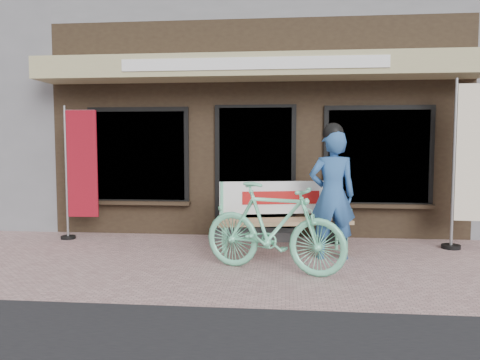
# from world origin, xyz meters

# --- Properties ---
(ground) EXTENTS (70.00, 70.00, 0.00)m
(ground) POSITION_xyz_m (0.00, 0.00, 0.00)
(ground) COLOR tan
(ground) RESTS_ON ground
(storefront) EXTENTS (7.00, 6.77, 6.00)m
(storefront) POSITION_xyz_m (0.00, 4.96, 2.99)
(storefront) COLOR black
(storefront) RESTS_ON ground
(bench) EXTENTS (1.94, 0.86, 1.02)m
(bench) POSITION_xyz_m (0.47, 0.80, 0.60)
(bench) COLOR #73E0AE
(bench) RESTS_ON ground
(person) EXTENTS (0.68, 0.50, 1.84)m
(person) POSITION_xyz_m (1.14, 0.56, 0.90)
(person) COLOR #2B5695
(person) RESTS_ON ground
(bicycle) EXTENTS (1.88, 1.11, 1.09)m
(bicycle) POSITION_xyz_m (0.37, -0.19, 0.55)
(bicycle) COLOR #73E0AE
(bicycle) RESTS_ON ground
(nobori_red) EXTENTS (0.64, 0.25, 2.17)m
(nobori_red) POSITION_xyz_m (-2.82, 1.46, 1.12)
(nobori_red) COLOR gray
(nobori_red) RESTS_ON ground
(nobori_cream) EXTENTS (0.74, 0.30, 2.51)m
(nobori_cream) POSITION_xyz_m (3.22, 1.31, 1.29)
(nobori_cream) COLOR gray
(nobori_cream) RESTS_ON ground
(menu_stand) EXTENTS (0.42, 0.18, 0.83)m
(menu_stand) POSITION_xyz_m (1.23, 1.49, 0.43)
(menu_stand) COLOR black
(menu_stand) RESTS_ON ground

